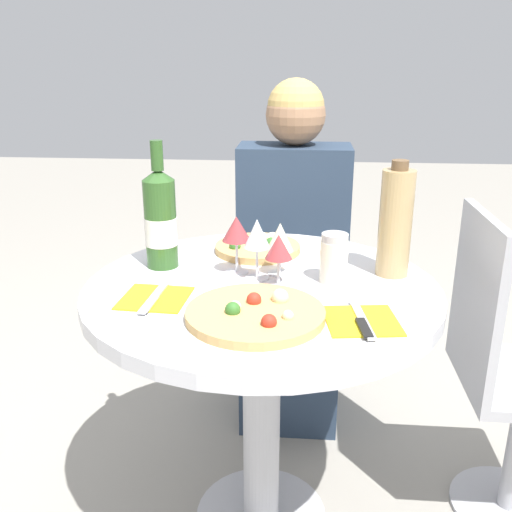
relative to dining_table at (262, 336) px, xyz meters
The scene contains 15 objects.
dining_table is the anchor object (origin of this frame).
chair_behind_diner 0.78m from the dining_table, 85.35° to the left, with size 0.36×0.36×0.89m.
seated_diner 0.63m from the dining_table, 84.35° to the left, with size 0.40×0.43×1.19m.
chair_empty_side 0.68m from the dining_table, ahead, with size 0.36×0.36×0.89m.
pizza_large 0.25m from the dining_table, 88.96° to the right, with size 0.30×0.30×0.05m.
pizza_small_far 0.30m from the dining_table, 96.93° to the left, with size 0.24×0.24×0.05m.
wine_bottle 0.40m from the dining_table, 158.26° to the left, with size 0.08×0.08×0.33m.
tall_carafe 0.44m from the dining_table, 16.89° to the left, with size 0.08×0.08×0.29m.
sugar_shaker 0.27m from the dining_table, 10.94° to the left, with size 0.07×0.07×0.12m.
wine_glass_back_left 0.28m from the dining_table, 132.45° to the left, with size 0.07×0.07×0.15m.
wine_glass_back_right 0.25m from the dining_table, 62.78° to the left, with size 0.07×0.07×0.14m.
wine_glass_front_right 0.24m from the dining_table, ahead, with size 0.07×0.07×0.13m.
wine_glass_center 0.26m from the dining_table, 111.83° to the left, with size 0.06×0.06×0.15m.
place_setting_left 0.30m from the dining_table, 154.69° to the right, with size 0.16×0.19×0.01m.
place_setting_right 0.33m from the dining_table, 40.79° to the right, with size 0.17×0.19×0.01m.
Camera 1 is at (0.09, -1.29, 1.25)m, focal length 40.00 mm.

